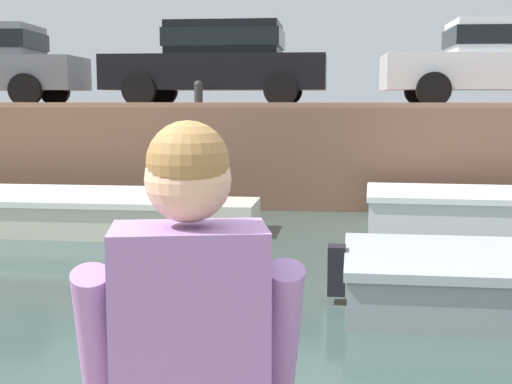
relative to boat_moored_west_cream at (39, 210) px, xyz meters
name	(u,v)px	position (x,y,z in m)	size (l,w,h in m)	color
ground_plane	(259,287)	(3.43, -3.01, -0.25)	(400.00, 400.00, 0.00)	#384C47
far_quay_wall	(290,147)	(3.43, 4.79, 0.60)	(60.00, 6.00, 1.70)	brown
far_wall_coping	(283,105)	(3.43, 1.91, 1.49)	(60.00, 0.24, 0.08)	#9F6C52
boat_moored_west_cream	(39,210)	(0.00, 0.00, 0.00)	(5.91, 2.07, 0.51)	silver
car_left_inner_black	(220,61)	(2.15, 3.65, 2.30)	(4.13, 2.03, 1.54)	black
car_centre_white	(503,60)	(7.34, 3.65, 2.30)	(4.19, 1.95, 1.54)	white
mooring_bollard_mid	(198,93)	(2.00, 2.04, 1.69)	(0.15, 0.15, 0.45)	#2D2B28
person_seated_right	(190,365)	(3.69, -8.19, 0.96)	(0.57, 0.58, 0.97)	#282833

